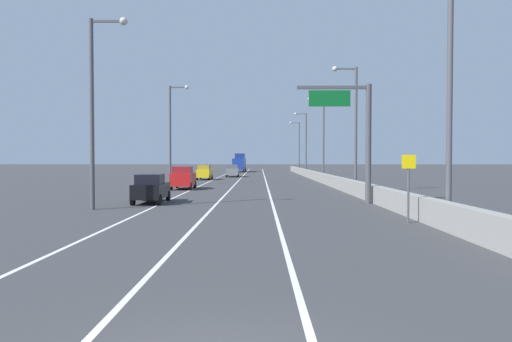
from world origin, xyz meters
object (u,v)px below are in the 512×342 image
overhead_sign_gantry (357,128)px  car_red_3 (183,178)px  lamp_post_right_near (444,82)px  lamp_post_left_mid (172,128)px  lamp_post_right_second (353,120)px  lamp_post_right_third (322,133)px  box_truck (239,163)px  lamp_post_right_fourth (305,140)px  lamp_post_left_near (96,100)px  car_gray_0 (233,171)px  car_black_1 (151,189)px  lamp_post_right_fifth (298,143)px  speed_advisory_sign (408,183)px  car_yellow_2 (205,172)px

overhead_sign_gantry → car_red_3: size_ratio=1.83×
overhead_sign_gantry → lamp_post_right_near: lamp_post_right_near is taller
lamp_post_left_mid → lamp_post_right_second: bearing=-30.0°
lamp_post_right_third → car_red_3: 22.37m
lamp_post_left_mid → box_truck: (4.94, 49.71, -4.26)m
lamp_post_right_fourth → lamp_post_left_near: size_ratio=1.00×
car_gray_0 → lamp_post_right_third: bearing=-47.0°
car_black_1 → lamp_post_right_fifth: bearing=77.5°
overhead_sign_gantry → lamp_post_right_third: bearing=86.6°
overhead_sign_gantry → speed_advisory_sign: (0.44, -8.72, -2.96)m
lamp_post_left_near → lamp_post_right_fifth: bearing=76.6°
lamp_post_left_mid → lamp_post_right_third: bearing=29.2°
speed_advisory_sign → lamp_post_right_near: (1.18, -0.82, 4.30)m
lamp_post_right_near → box_truck: (-12.04, 79.10, -4.26)m
lamp_post_right_fourth → car_red_3: bearing=-112.6°
lamp_post_right_second → box_truck: lamp_post_right_second is taller
speed_advisory_sign → lamp_post_left_near: (-15.58, 5.18, 4.30)m
lamp_post_right_third → lamp_post_right_fifth: (0.30, 38.99, 0.00)m
car_black_1 → car_red_3: bearing=90.6°
lamp_post_right_third → car_red_3: size_ratio=2.58×
overhead_sign_gantry → box_truck: (-10.42, 69.56, -2.93)m
lamp_post_left_mid → car_yellow_2: 13.96m
lamp_post_right_third → lamp_post_left_near: size_ratio=1.00×
car_gray_0 → car_black_1: 42.21m
lamp_post_left_near → speed_advisory_sign: bearing=-18.4°
speed_advisory_sign → lamp_post_right_fourth: 57.84m
overhead_sign_gantry → car_gray_0: size_ratio=1.57×
box_truck → lamp_post_right_fifth: bearing=-5.1°
speed_advisory_sign → car_red_3: speed_advisory_sign is taller
lamp_post_right_second → overhead_sign_gantry: bearing=-100.1°
lamp_post_left_near → box_truck: 73.38m
lamp_post_right_fourth → car_black_1: bearing=-106.7°
speed_advisory_sign → car_yellow_2: speed_advisory_sign is taller
lamp_post_right_near → lamp_post_right_fourth: size_ratio=1.00×
car_gray_0 → car_yellow_2: 10.17m
lamp_post_right_near → lamp_post_right_fourth: 58.49m
overhead_sign_gantry → car_gray_0: bearing=103.7°
overhead_sign_gantry → lamp_post_right_second: 10.20m
lamp_post_right_fifth → lamp_post_right_third: bearing=-90.4°
speed_advisory_sign → lamp_post_left_near: size_ratio=0.28×
lamp_post_left_near → box_truck: bearing=86.3°
car_black_1 → car_yellow_2: (-0.46, 32.47, 0.07)m
lamp_post_right_near → car_black_1: 18.36m
lamp_post_right_third → lamp_post_left_near: 37.07m
lamp_post_right_fourth → car_gray_0: 14.46m
box_truck → lamp_post_right_third: bearing=-73.1°
lamp_post_right_fourth → car_yellow_2: 22.68m
lamp_post_left_mid → box_truck: lamp_post_left_mid is taller
car_black_1 → car_yellow_2: 32.47m
speed_advisory_sign → car_black_1: 16.22m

